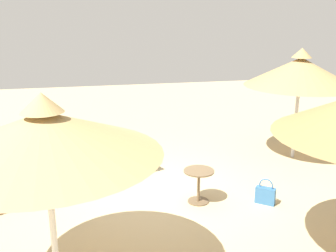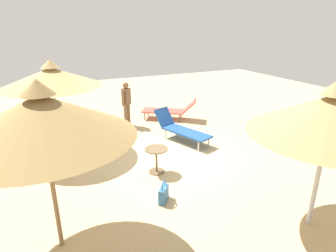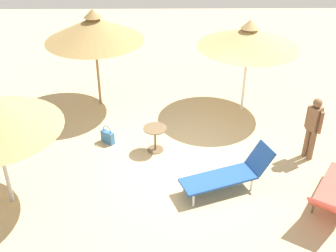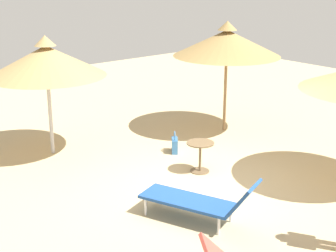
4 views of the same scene
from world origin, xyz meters
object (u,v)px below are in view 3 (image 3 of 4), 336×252
(lounge_chair_far_left, at_px, (230,173))
(person_standing_back, at_px, (313,126))
(parasol_umbrella_edge, at_px, (249,37))
(handbag, at_px, (108,137))
(parasol_umbrella_front, at_px, (94,29))
(lounge_chair_near_left, at_px, (334,192))
(side_table_round, at_px, (155,135))

(lounge_chair_far_left, bearing_deg, person_standing_back, -61.07)
(lounge_chair_far_left, bearing_deg, parasol_umbrella_edge, -13.49)
(lounge_chair_far_left, height_order, handbag, lounge_chair_far_left)
(parasol_umbrella_front, xyz_separation_m, lounge_chair_near_left, (-4.35, -5.15, -1.84))
(parasol_umbrella_edge, relative_size, person_standing_back, 1.70)
(parasol_umbrella_edge, height_order, handbag, parasol_umbrella_edge)
(side_table_round, bearing_deg, person_standing_back, -95.43)
(parasol_umbrella_front, distance_m, side_table_round, 3.34)
(parasol_umbrella_front, bearing_deg, handbag, -168.11)
(parasol_umbrella_front, xyz_separation_m, handbag, (-2.00, -0.42, -2.03))
(parasol_umbrella_edge, bearing_deg, person_standing_back, -153.60)
(person_standing_back, height_order, side_table_round, person_standing_back)
(parasol_umbrella_edge, bearing_deg, handbag, 115.14)
(parasol_umbrella_edge, relative_size, handbag, 5.36)
(parasol_umbrella_edge, distance_m, person_standing_back, 2.88)
(handbag, relative_size, side_table_round, 0.79)
(parasol_umbrella_edge, relative_size, side_table_round, 4.22)
(person_standing_back, height_order, handbag, person_standing_back)
(side_table_round, bearing_deg, lounge_chair_near_left, -119.58)
(parasol_umbrella_front, relative_size, lounge_chair_far_left, 1.35)
(parasol_umbrella_front, bearing_deg, side_table_round, -145.69)
(lounge_chair_far_left, relative_size, lounge_chair_near_left, 1.00)
(parasol_umbrella_edge, height_order, lounge_chair_near_left, parasol_umbrella_edge)
(handbag, bearing_deg, parasol_umbrella_edge, -64.86)
(lounge_chair_far_left, bearing_deg, side_table_round, 47.56)
(lounge_chair_far_left, height_order, lounge_chair_near_left, lounge_chair_far_left)
(person_standing_back, relative_size, handbag, 3.15)
(lounge_chair_near_left, height_order, side_table_round, lounge_chair_near_left)
(person_standing_back, bearing_deg, parasol_umbrella_front, 62.56)
(parasol_umbrella_front, bearing_deg, lounge_chair_far_left, -140.01)
(person_standing_back, distance_m, side_table_round, 3.59)
(lounge_chair_far_left, relative_size, side_table_round, 3.25)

